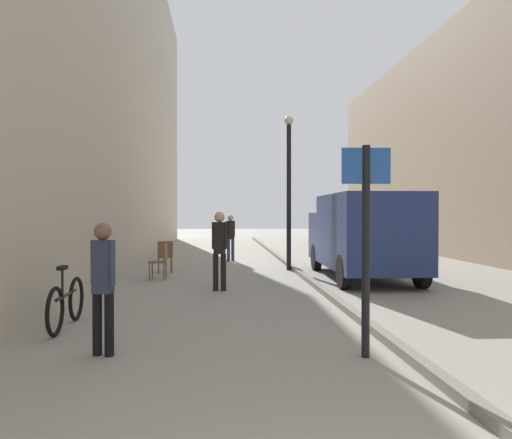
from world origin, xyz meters
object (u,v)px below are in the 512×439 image
pedestrian_far_crossing (103,279)px  cafe_chair_by_doorway (165,254)px  pedestrian_main_foreground (231,234)px  bicycle_leaning (66,303)px  pedestrian_mid_block (220,245)px  street_sign_post (366,232)px  lamp_post (289,182)px  cafe_chair_near_window (161,259)px  delivery_van (362,233)px

pedestrian_far_crossing → cafe_chair_by_doorway: (-0.17, 8.33, -0.41)m
pedestrian_main_foreground → bicycle_leaning: size_ratio=0.96×
pedestrian_mid_block → cafe_chair_by_doorway: size_ratio=1.91×
street_sign_post → lamp_post: size_ratio=0.55×
pedestrian_mid_block → pedestrian_far_crossing: 5.12m
street_sign_post → cafe_chair_by_doorway: (-3.41, 8.63, -1.00)m
street_sign_post → cafe_chair_near_window: size_ratio=2.77×
pedestrian_far_crossing → cafe_chair_near_window: size_ratio=1.76×
pedestrian_far_crossing → delivery_van: size_ratio=0.31×
delivery_van → cafe_chair_by_doorway: 5.72m
delivery_van → cafe_chair_near_window: 5.44m
pedestrian_mid_block → cafe_chair_near_window: bearing=141.9°
pedestrian_mid_block → cafe_chair_by_doorway: pedestrian_mid_block is taller
pedestrian_far_crossing → cafe_chair_near_window: pedestrian_far_crossing is taller
pedestrian_mid_block → lamp_post: 4.69m
lamp_post → cafe_chair_by_doorway: lamp_post is taller
pedestrian_main_foreground → delivery_van: bearing=-75.4°
cafe_chair_by_doorway → pedestrian_far_crossing: bearing=-97.3°
pedestrian_mid_block → pedestrian_far_crossing: bearing=-92.2°
pedestrian_main_foreground → street_sign_post: (1.40, -11.97, 0.56)m
bicycle_leaning → pedestrian_main_foreground: bearing=74.5°
pedestrian_main_foreground → pedestrian_far_crossing: (-1.83, -11.67, -0.03)m
cafe_chair_near_window → cafe_chair_by_doorway: 1.42m
pedestrian_mid_block → cafe_chair_near_window: 2.57m
street_sign_post → cafe_chair_near_window: (-3.35, 7.21, -1.00)m
bicycle_leaning → cafe_chair_by_doorway: bicycle_leaning is taller
pedestrian_main_foreground → lamp_post: 3.82m
pedestrian_far_crossing → pedestrian_mid_block: bearing=-89.0°
cafe_chair_near_window → cafe_chair_by_doorway: bearing=5.4°
pedestrian_far_crossing → street_sign_post: (3.23, -0.30, 0.59)m
delivery_van → cafe_chair_near_window: (-5.40, 0.16, -0.67)m
cafe_chair_near_window → cafe_chair_by_doorway: (-0.06, 1.42, 0.00)m
cafe_chair_near_window → street_sign_post: bearing=-152.1°
pedestrian_mid_block → lamp_post: bearing=74.9°
pedestrian_main_foreground → cafe_chair_near_window: pedestrian_main_foreground is taller
pedestrian_main_foreground → pedestrian_mid_block: bearing=-113.9°
lamp_post → cafe_chair_by_doorway: 4.35m
pedestrian_mid_block → delivery_van: bearing=39.6°
delivery_van → cafe_chair_near_window: size_ratio=5.72×
pedestrian_main_foreground → pedestrian_mid_block: size_ratio=0.95×
delivery_van → cafe_chair_by_doorway: bearing=165.4°
bicycle_leaning → cafe_chair_near_window: (0.80, 5.40, 0.17)m
bicycle_leaning → cafe_chair_by_doorway: bearing=83.4°
pedestrian_main_foreground → delivery_van: 6.01m
cafe_chair_near_window → pedestrian_main_foreground: bearing=-19.3°
street_sign_post → cafe_chair_by_doorway: street_sign_post is taller
cafe_chair_near_window → cafe_chair_by_doorway: same height
pedestrian_main_foreground → cafe_chair_near_window: 5.16m
pedestrian_mid_block → street_sign_post: size_ratio=0.69×
pedestrian_far_crossing → lamp_post: size_ratio=0.35×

